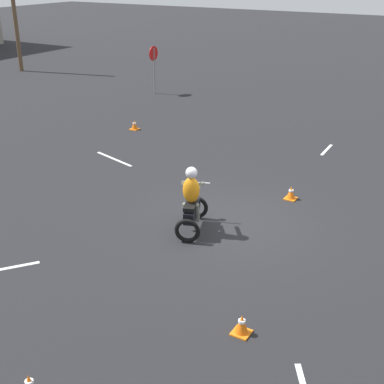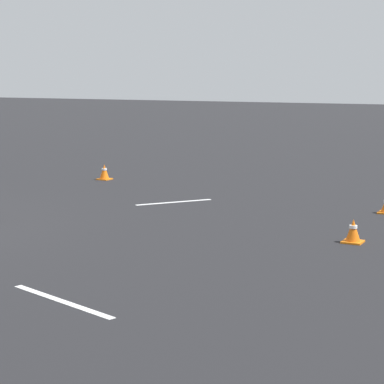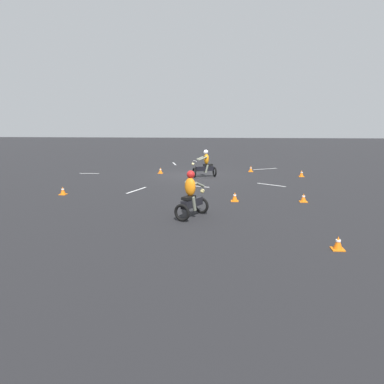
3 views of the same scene
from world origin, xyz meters
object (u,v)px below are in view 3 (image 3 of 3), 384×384
at_px(traffic_cone_far_center, 63,191).
at_px(motorcycle_rider_foreground, 205,165).
at_px(traffic_cone_far_left, 301,174).
at_px(traffic_cone_far_right, 251,169).
at_px(traffic_cone_near_right, 303,198).
at_px(motorcycle_rider_background, 191,197).
at_px(traffic_cone_near_left, 235,197).
at_px(traffic_cone_mid_left, 160,171).
at_px(traffic_cone_mid_center, 338,243).

bearing_deg(traffic_cone_far_center, motorcycle_rider_foreground, -134.66).
bearing_deg(traffic_cone_far_left, traffic_cone_far_right, -35.21).
bearing_deg(traffic_cone_far_center, traffic_cone_near_right, 176.49).
distance_m(motorcycle_rider_background, traffic_cone_near_left, 3.33).
relative_size(traffic_cone_far_right, traffic_cone_far_center, 1.03).
distance_m(motorcycle_rider_foreground, traffic_cone_mid_left, 3.35).
xyz_separation_m(traffic_cone_near_right, traffic_cone_far_right, (1.56, -9.68, 0.01)).
xyz_separation_m(traffic_cone_near_left, traffic_cone_far_left, (-4.24, -7.72, 0.01)).
xyz_separation_m(motorcycle_rider_foreground, traffic_cone_far_center, (6.19, 6.26, -0.55)).
xyz_separation_m(traffic_cone_near_left, traffic_cone_far_center, (7.83, -0.78, -0.01)).
height_order(motorcycle_rider_foreground, traffic_cone_near_left, motorcycle_rider_foreground).
bearing_deg(traffic_cone_far_left, traffic_cone_mid_left, -4.61).
bearing_deg(motorcycle_rider_foreground, traffic_cone_near_left, 172.19).
height_order(motorcycle_rider_foreground, traffic_cone_far_right, motorcycle_rider_foreground).
height_order(motorcycle_rider_foreground, motorcycle_rider_background, same).
bearing_deg(traffic_cone_far_left, motorcycle_rider_foreground, 6.57).
bearing_deg(traffic_cone_far_right, motorcycle_rider_background, 77.31).
distance_m(traffic_cone_mid_center, traffic_cone_far_right, 15.75).
height_order(motorcycle_rider_background, traffic_cone_near_left, motorcycle_rider_background).
distance_m(motorcycle_rider_foreground, traffic_cone_far_right, 4.06).
xyz_separation_m(traffic_cone_mid_center, traffic_cone_far_left, (-1.70, -13.62, 0.02)).
height_order(traffic_cone_mid_center, traffic_cone_far_center, traffic_cone_far_center).
bearing_deg(motorcycle_rider_background, traffic_cone_far_left, 87.33).
height_order(motorcycle_rider_foreground, traffic_cone_far_center, motorcycle_rider_foreground).
relative_size(traffic_cone_mid_center, traffic_cone_far_left, 0.91).
bearing_deg(traffic_cone_far_center, traffic_cone_mid_center, 147.22).
distance_m(motorcycle_rider_background, traffic_cone_near_right, 5.37).
bearing_deg(traffic_cone_near_right, traffic_cone_far_left, -100.33).
bearing_deg(motorcycle_rider_foreground, traffic_cone_far_center, 114.39).
bearing_deg(traffic_cone_mid_center, traffic_cone_near_left, -66.71).
relative_size(traffic_cone_mid_left, traffic_cone_far_left, 0.94).
distance_m(traffic_cone_mid_center, traffic_cone_far_left, 13.73).
bearing_deg(traffic_cone_far_left, traffic_cone_far_center, 29.89).
bearing_deg(traffic_cone_far_right, traffic_cone_mid_left, 12.95).
height_order(motorcycle_rider_background, traffic_cone_mid_left, motorcycle_rider_background).
xyz_separation_m(traffic_cone_near_left, traffic_cone_mid_left, (4.64, -8.44, -0.01)).
distance_m(motorcycle_rider_foreground, motorcycle_rider_background, 9.93).
bearing_deg(motorcycle_rider_background, motorcycle_rider_foreground, 116.48).
xyz_separation_m(motorcycle_rider_foreground, traffic_cone_far_right, (-2.94, -2.76, -0.54)).
xyz_separation_m(motorcycle_rider_foreground, traffic_cone_mid_center, (-4.18, 12.94, -0.55)).
xyz_separation_m(traffic_cone_near_right, traffic_cone_mid_left, (7.49, -8.31, 0.01)).
bearing_deg(traffic_cone_mid_center, traffic_cone_far_right, -85.46).
relative_size(motorcycle_rider_background, traffic_cone_mid_left, 4.42).
relative_size(traffic_cone_far_center, traffic_cone_far_left, 0.93).
distance_m(traffic_cone_far_center, traffic_cone_far_left, 13.93).
relative_size(traffic_cone_mid_left, traffic_cone_far_right, 0.98).
distance_m(traffic_cone_mid_left, traffic_cone_far_center, 8.30).
bearing_deg(traffic_cone_far_left, traffic_cone_near_right, 79.67).
distance_m(traffic_cone_far_right, traffic_cone_far_center, 12.83).
relative_size(traffic_cone_near_right, traffic_cone_far_right, 0.92).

